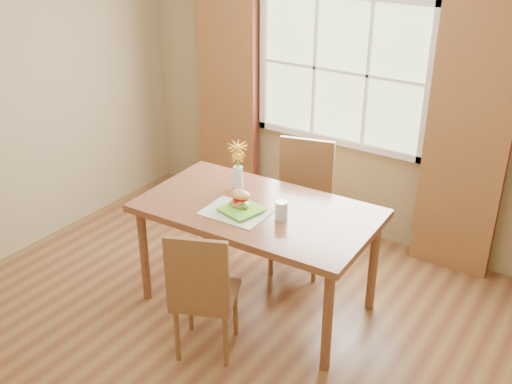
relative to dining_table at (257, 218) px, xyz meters
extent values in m
cube|color=brown|center=(-0.09, -0.44, -0.76)|extent=(4.20, 3.80, 0.02)
cube|color=#99845B|center=(-0.09, 1.47, 0.60)|extent=(4.20, 0.02, 2.70)
cube|color=#99845B|center=(-2.20, -0.44, 0.60)|extent=(0.02, 3.80, 2.70)
cube|color=#AFC797|center=(-0.09, 1.44, 0.75)|extent=(1.50, 0.02, 1.20)
cube|color=white|center=(-0.09, 1.41, 0.12)|extent=(1.62, 0.04, 0.06)
cube|color=white|center=(-0.87, 1.41, 0.75)|extent=(0.06, 0.04, 1.32)
cube|color=white|center=(0.69, 1.41, 0.75)|extent=(0.06, 0.04, 1.32)
cube|color=white|center=(-0.09, 1.42, 0.75)|extent=(1.50, 0.03, 0.02)
cube|color=maroon|center=(-1.24, 1.34, 0.35)|extent=(0.65, 0.08, 2.20)
cube|color=maroon|center=(1.06, 1.34, 0.35)|extent=(0.65, 0.08, 2.20)
cube|color=brown|center=(0.00, 0.00, 0.06)|extent=(1.74, 1.03, 0.05)
cylinder|color=brown|center=(-0.75, -0.42, -0.36)|extent=(0.07, 0.07, 0.78)
cylinder|color=brown|center=(0.78, -0.36, -0.36)|extent=(0.07, 0.07, 0.78)
cylinder|color=brown|center=(-0.78, 0.36, -0.36)|extent=(0.07, 0.07, 0.78)
cylinder|color=brown|center=(0.75, 0.42, -0.36)|extent=(0.07, 0.07, 0.78)
cube|color=brown|center=(0.00, -0.62, -0.31)|extent=(0.54, 0.54, 0.04)
cube|color=brown|center=(0.08, -0.79, -0.03)|extent=(0.39, 0.20, 0.52)
cylinder|color=brown|center=(-0.08, -0.84, -0.54)|extent=(0.03, 0.03, 0.42)
cylinder|color=brown|center=(0.22, -0.70, -0.54)|extent=(0.03, 0.03, 0.42)
cylinder|color=brown|center=(-0.22, -0.54, -0.54)|extent=(0.03, 0.03, 0.42)
cylinder|color=brown|center=(0.08, -0.40, -0.54)|extent=(0.03, 0.03, 0.42)
cube|color=brown|center=(0.00, 0.62, -0.26)|extent=(0.56, 0.56, 0.04)
cube|color=brown|center=(-0.05, 0.82, 0.05)|extent=(0.45, 0.16, 0.58)
cylinder|color=brown|center=(-0.13, 0.39, -0.51)|extent=(0.04, 0.04, 0.46)
cylinder|color=brown|center=(0.23, 0.49, -0.51)|extent=(0.04, 0.04, 0.46)
cylinder|color=brown|center=(-0.23, 0.75, -0.51)|extent=(0.04, 0.04, 0.46)
cylinder|color=brown|center=(0.13, 0.85, -0.51)|extent=(0.04, 0.04, 0.46)
cube|color=beige|center=(-0.08, -0.15, 0.09)|extent=(0.46, 0.35, 0.01)
cube|color=#6DCD33|center=(-0.05, -0.12, 0.10)|extent=(0.31, 0.31, 0.01)
ellipsoid|color=gold|center=(-0.09, -0.09, 0.13)|extent=(0.18, 0.13, 0.05)
ellipsoid|color=#4C8C2D|center=(-0.04, -0.11, 0.14)|extent=(0.09, 0.06, 0.01)
cylinder|color=red|center=(-0.10, -0.09, 0.16)|extent=(0.09, 0.09, 0.01)
cylinder|color=red|center=(-0.06, -0.08, 0.17)|extent=(0.08, 0.08, 0.01)
ellipsoid|color=gold|center=(-0.09, -0.09, 0.20)|extent=(0.18, 0.13, 0.06)
cylinder|color=silver|center=(0.23, -0.05, 0.15)|extent=(0.09, 0.09, 0.13)
cylinder|color=silver|center=(0.23, -0.05, 0.14)|extent=(0.08, 0.08, 0.11)
cylinder|color=silver|center=(-0.29, 0.18, 0.18)|extent=(0.07, 0.07, 0.18)
cylinder|color=silver|center=(-0.29, 0.18, 0.13)|extent=(0.06, 0.06, 0.09)
cylinder|color=#3D7028|center=(-0.29, 0.18, 0.26)|extent=(0.01, 0.01, 0.34)
cylinder|color=#3D7028|center=(-0.28, 0.17, 0.23)|extent=(0.01, 0.01, 0.28)
cylinder|color=#3D7028|center=(-0.30, 0.19, 0.21)|extent=(0.01, 0.01, 0.24)
camera|label=1|loc=(2.11, -3.17, 2.07)|focal=42.00mm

